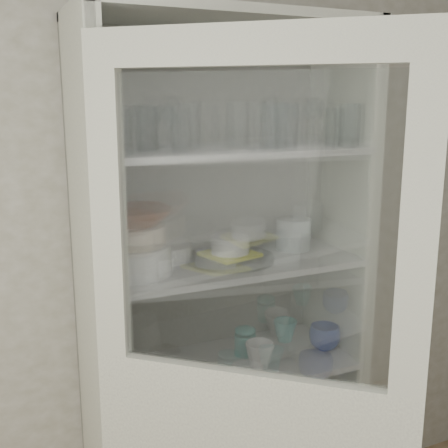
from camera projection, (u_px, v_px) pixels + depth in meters
name	position (u px, v px, depth m)	size (l,w,h in m)	color
wall_back	(151.00, 241.00, 2.13)	(3.60, 0.02, 2.60)	#9F9A86
pantry_cabinet	(217.00, 336.00, 2.14)	(1.00, 0.45, 2.10)	#BABBAF
cupboard_door	(249.00, 446.00, 1.57)	(0.70, 0.63, 2.00)	#BABBAF
tumbler_0	(121.00, 133.00, 1.61)	(0.07, 0.07, 0.13)	silver
tumbler_1	(148.00, 130.00, 1.69)	(0.07, 0.07, 0.14)	silver
tumbler_2	(182.00, 132.00, 1.72)	(0.06, 0.06, 0.13)	silver
tumbler_3	(271.00, 127.00, 1.87)	(0.07, 0.07, 0.15)	silver
tumbler_4	(276.00, 125.00, 1.87)	(0.08, 0.08, 0.16)	silver
tumbler_5	(287.00, 127.00, 1.83)	(0.07, 0.07, 0.15)	silver
tumbler_6	(349.00, 125.00, 1.95)	(0.07, 0.07, 0.15)	silver
tumbler_7	(142.00, 127.00, 1.80)	(0.07, 0.07, 0.15)	silver
tumbler_8	(120.00, 129.00, 1.79)	(0.07, 0.07, 0.14)	silver
tumbler_9	(148.00, 128.00, 1.78)	(0.07, 0.07, 0.14)	silver
tumbler_10	(189.00, 126.00, 1.83)	(0.08, 0.08, 0.15)	silver
tumbler_11	(237.00, 125.00, 1.90)	(0.08, 0.08, 0.16)	silver
goblet_0	(172.00, 119.00, 1.92)	(0.08, 0.08, 0.19)	silver
goblet_1	(169.00, 125.00, 1.94)	(0.07, 0.07, 0.15)	silver
goblet_2	(272.00, 118.00, 2.12)	(0.08, 0.08, 0.19)	silver
goblet_3	(313.00, 118.00, 2.14)	(0.08, 0.08, 0.18)	silver
plate_stack_front	(134.00, 259.00, 1.84)	(0.24, 0.24, 0.10)	white
plate_stack_back	(166.00, 252.00, 2.01)	(0.19, 0.19, 0.06)	white
cream_bowl	(133.00, 235.00, 1.82)	(0.21, 0.21, 0.06)	beige
terracotta_bowl	(133.00, 217.00, 1.81)	(0.24, 0.24, 0.06)	brown
glass_platter	(230.00, 258.00, 2.00)	(0.32, 0.32, 0.02)	silver
yellow_trivet	(230.00, 254.00, 1.99)	(0.17, 0.17, 0.01)	yellow
white_ramekin	(230.00, 244.00, 1.99)	(0.14, 0.14, 0.06)	white
grey_bowl_stack	(293.00, 234.00, 2.14)	(0.13, 0.13, 0.12)	#AEB8B6
mug_blue	(325.00, 337.00, 2.21)	(0.12, 0.12, 0.10)	navy
mug_teal	(285.00, 330.00, 2.28)	(0.09, 0.09, 0.09)	teal
mug_white	(260.00, 355.00, 2.05)	(0.11, 0.11, 0.10)	white
teal_jar	(245.00, 342.00, 2.16)	(0.08, 0.08, 0.10)	teal
measuring_cups	(135.00, 385.00, 1.89)	(0.10, 0.10, 0.04)	silver
white_canister	(113.00, 363.00, 1.95)	(0.11, 0.11, 0.13)	white
tin_box	(246.00, 447.00, 2.19)	(0.22, 0.15, 0.06)	#ACACAC
tumbler_12	(335.00, 127.00, 1.97)	(0.07, 0.07, 0.13)	silver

